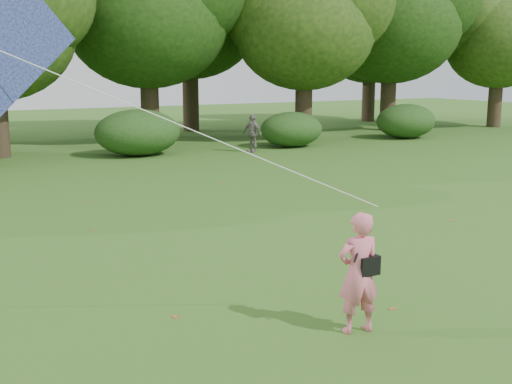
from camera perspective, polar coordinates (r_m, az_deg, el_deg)
ground at (r=9.50m, az=7.50°, el=-10.80°), size 100.00×100.00×0.00m
man_kite_flyer at (r=8.69m, az=9.09°, el=-7.11°), size 0.66×0.48×1.66m
bystander_right at (r=27.10m, az=-0.35°, el=5.25°), size 0.73×1.01×1.59m
crossbody_bag at (r=8.71m, az=9.84°, el=-6.35°), size 0.43×0.20×0.68m
tree_line at (r=30.82m, az=-16.24°, el=14.46°), size 54.70×15.30×9.48m
shrub_band at (r=25.23m, az=-18.30°, el=4.40°), size 39.15×3.22×1.88m
fallen_leaves at (r=12.79m, az=-5.27°, el=-4.96°), size 10.39×15.37×0.01m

